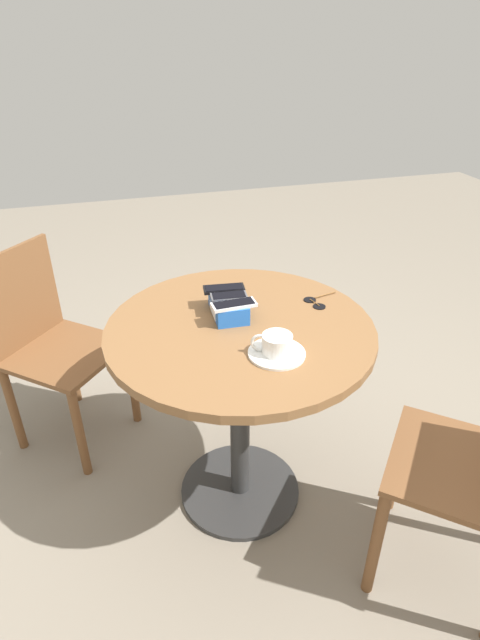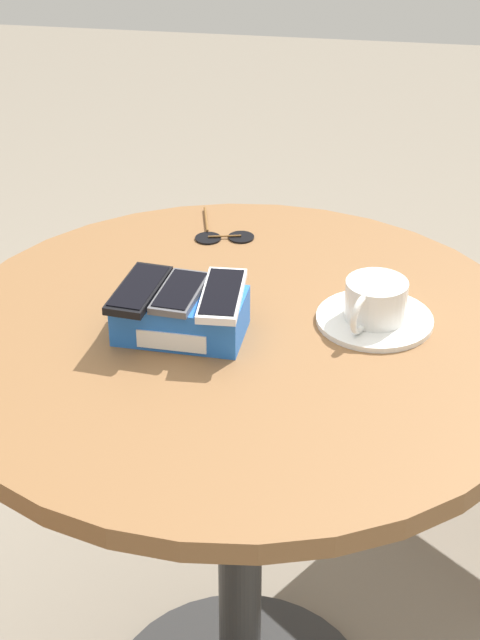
{
  "view_description": "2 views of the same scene",
  "coord_description": "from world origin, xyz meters",
  "px_view_note": "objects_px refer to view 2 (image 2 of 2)",
  "views": [
    {
      "loc": [
        1.28,
        -0.37,
        1.56
      ],
      "look_at": [
        0.0,
        0.0,
        0.77
      ],
      "focal_mm": 28.0,
      "sensor_mm": 36.0,
      "label": 1
    },
    {
      "loc": [
        0.19,
        -1.24,
        1.53
      ],
      "look_at": [
        0.0,
        0.0,
        0.77
      ],
      "focal_mm": 60.0,
      "sensor_mm": 36.0,
      "label": 2
    }
  ],
  "objects_px": {
    "round_table": "(240,426)",
    "saucer": "(375,320)",
    "coffee_cup": "(375,300)",
    "phone_box": "(181,316)",
    "phone_gray": "(180,292)",
    "phone_white": "(222,295)",
    "phone_black": "(139,290)",
    "sunglasses": "(222,236)"
  },
  "relations": [
    {
      "from": "phone_box",
      "to": "phone_black",
      "type": "xyz_separation_m",
      "value": [
        -0.06,
        0.0,
        0.04
      ]
    },
    {
      "from": "round_table",
      "to": "phone_black",
      "type": "bearing_deg",
      "value": -173.56
    },
    {
      "from": "phone_box",
      "to": "sunglasses",
      "type": "relative_size",
      "value": 1.39
    },
    {
      "from": "phone_box",
      "to": "coffee_cup",
      "type": "xyz_separation_m",
      "value": [
        0.26,
        0.07,
        0.01
      ]
    },
    {
      "from": "round_table",
      "to": "coffee_cup",
      "type": "bearing_deg",
      "value": 16.38
    },
    {
      "from": "phone_white",
      "to": "saucer",
      "type": "bearing_deg",
      "value": 18.59
    },
    {
      "from": "phone_black",
      "to": "phone_white",
      "type": "bearing_deg",
      "value": 1.2
    },
    {
      "from": "phone_gray",
      "to": "coffee_cup",
      "type": "relative_size",
      "value": 1.05
    },
    {
      "from": "round_table",
      "to": "phone_box",
      "type": "bearing_deg",
      "value": -168.49
    },
    {
      "from": "coffee_cup",
      "to": "sunglasses",
      "type": "distance_m",
      "value": 0.35
    },
    {
      "from": "round_table",
      "to": "phone_box",
      "type": "height_order",
      "value": "phone_box"
    },
    {
      "from": "coffee_cup",
      "to": "phone_box",
      "type": "bearing_deg",
      "value": -165.09
    },
    {
      "from": "phone_black",
      "to": "phone_gray",
      "type": "relative_size",
      "value": 1.15
    },
    {
      "from": "round_table",
      "to": "phone_box",
      "type": "relative_size",
      "value": 4.73
    },
    {
      "from": "round_table",
      "to": "phone_black",
      "type": "relative_size",
      "value": 6.06
    },
    {
      "from": "phone_white",
      "to": "sunglasses",
      "type": "bearing_deg",
      "value": 99.43
    },
    {
      "from": "phone_gray",
      "to": "phone_black",
      "type": "bearing_deg",
      "value": -178.22
    },
    {
      "from": "sunglasses",
      "to": "phone_gray",
      "type": "bearing_deg",
      "value": -91.49
    },
    {
      "from": "round_table",
      "to": "coffee_cup",
      "type": "height_order",
      "value": "coffee_cup"
    },
    {
      "from": "round_table",
      "to": "phone_gray",
      "type": "height_order",
      "value": "phone_gray"
    },
    {
      "from": "phone_gray",
      "to": "round_table",
      "type": "bearing_deg",
      "value": 9.66
    },
    {
      "from": "phone_gray",
      "to": "sunglasses",
      "type": "relative_size",
      "value": 0.94
    },
    {
      "from": "phone_white",
      "to": "round_table",
      "type": "bearing_deg",
      "value": 30.09
    },
    {
      "from": "phone_black",
      "to": "coffee_cup",
      "type": "xyz_separation_m",
      "value": [
        0.32,
        0.07,
        -0.03
      ]
    },
    {
      "from": "phone_black",
      "to": "phone_white",
      "type": "relative_size",
      "value": 0.99
    },
    {
      "from": "coffee_cup",
      "to": "round_table",
      "type": "bearing_deg",
      "value": -163.62
    },
    {
      "from": "round_table",
      "to": "coffee_cup",
      "type": "relative_size",
      "value": 7.38
    },
    {
      "from": "phone_black",
      "to": "phone_white",
      "type": "xyz_separation_m",
      "value": [
        0.11,
        0.0,
        -0.0
      ]
    },
    {
      "from": "round_table",
      "to": "phone_white",
      "type": "bearing_deg",
      "value": -149.91
    },
    {
      "from": "phone_black",
      "to": "sunglasses",
      "type": "xyz_separation_m",
      "value": [
        0.06,
        0.3,
        -0.06
      ]
    },
    {
      "from": "phone_box",
      "to": "phone_gray",
      "type": "height_order",
      "value": "phone_gray"
    },
    {
      "from": "phone_gray",
      "to": "phone_white",
      "type": "distance_m",
      "value": 0.06
    },
    {
      "from": "saucer",
      "to": "coffee_cup",
      "type": "xyz_separation_m",
      "value": [
        -0.0,
        -0.0,
        0.03
      ]
    },
    {
      "from": "phone_box",
      "to": "saucer",
      "type": "relative_size",
      "value": 1.08
    },
    {
      "from": "round_table",
      "to": "phone_black",
      "type": "xyz_separation_m",
      "value": [
        -0.14,
        -0.02,
        0.23
      ]
    },
    {
      "from": "saucer",
      "to": "coffee_cup",
      "type": "distance_m",
      "value": 0.03
    },
    {
      "from": "phone_box",
      "to": "phone_gray",
      "type": "xyz_separation_m",
      "value": [
        -0.0,
        0.0,
        0.04
      ]
    },
    {
      "from": "round_table",
      "to": "saucer",
      "type": "bearing_deg",
      "value": 17.04
    },
    {
      "from": "phone_black",
      "to": "phone_white",
      "type": "height_order",
      "value": "same"
    },
    {
      "from": "phone_box",
      "to": "phone_white",
      "type": "height_order",
      "value": "phone_white"
    },
    {
      "from": "phone_gray",
      "to": "coffee_cup",
      "type": "height_order",
      "value": "phone_gray"
    },
    {
      "from": "phone_box",
      "to": "saucer",
      "type": "xyz_separation_m",
      "value": [
        0.26,
        0.07,
        -0.03
      ]
    }
  ]
}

